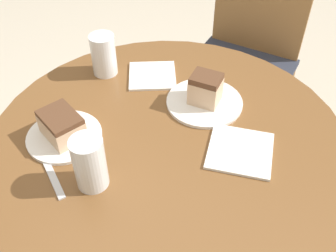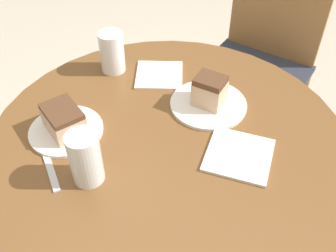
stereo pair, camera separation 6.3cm
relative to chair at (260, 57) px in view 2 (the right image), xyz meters
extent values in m
cylinder|color=brown|center=(-0.08, -0.86, -0.15)|extent=(0.11, 0.11, 0.69)
cylinder|color=brown|center=(-0.08, -0.86, 0.22)|extent=(1.01, 1.01, 0.03)
cylinder|color=olive|center=(-0.24, -0.22, -0.29)|extent=(0.04, 0.04, 0.45)
cylinder|color=olive|center=(0.16, -0.28, -0.29)|extent=(0.04, 0.04, 0.45)
cylinder|color=olive|center=(-0.19, 0.14, -0.29)|extent=(0.04, 0.04, 0.45)
cylinder|color=olive|center=(0.22, 0.07, -0.29)|extent=(0.04, 0.04, 0.45)
cube|color=#2D3342|center=(-0.01, -0.07, -0.05)|extent=(0.52, 0.47, 0.03)
cube|color=olive|center=(0.02, 0.12, 0.21)|extent=(0.43, 0.09, 0.50)
cylinder|color=white|center=(-0.35, -0.96, 0.24)|extent=(0.21, 0.21, 0.01)
cylinder|color=white|center=(-0.02, -0.68, 0.24)|extent=(0.23, 0.23, 0.01)
cube|color=beige|center=(-0.35, -0.96, 0.27)|extent=(0.15, 0.14, 0.06)
cube|color=brown|center=(-0.35, -0.96, 0.31)|extent=(0.14, 0.13, 0.01)
cube|color=beige|center=(-0.02, -0.68, 0.28)|extent=(0.09, 0.08, 0.07)
cube|color=brown|center=(-0.02, -0.68, 0.33)|extent=(0.09, 0.08, 0.02)
cylinder|color=silver|center=(-0.20, -1.07, 0.28)|extent=(0.07, 0.07, 0.09)
cylinder|color=white|center=(-0.20, -1.07, 0.30)|extent=(0.08, 0.08, 0.15)
cylinder|color=silver|center=(-0.38, -0.64, 0.27)|extent=(0.07, 0.07, 0.08)
cylinder|color=white|center=(-0.38, -0.64, 0.30)|extent=(0.08, 0.08, 0.14)
cube|color=white|center=(0.13, -0.85, 0.24)|extent=(0.18, 0.18, 0.01)
cube|color=silver|center=(-0.31, -1.09, 0.23)|extent=(0.15, 0.13, 0.00)
cube|color=white|center=(-0.22, -0.61, 0.24)|extent=(0.20, 0.20, 0.01)
camera|label=1|loc=(0.19, -1.59, 1.01)|focal=42.00mm
camera|label=2|loc=(0.25, -1.56, 1.01)|focal=42.00mm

